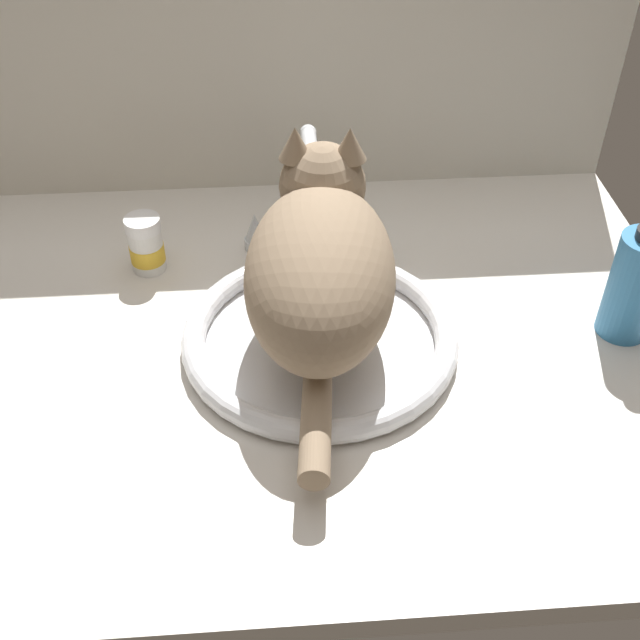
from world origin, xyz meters
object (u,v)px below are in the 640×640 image
faucet (309,205)px  pill_bottle (146,246)px  sink_basin (320,337)px  cat (320,260)px  soap_pump_bottle (635,284)px

faucet → pill_bottle: (-22.09, -2.79, -3.54)cm
sink_basin → faucet: bearing=90.0°
pill_bottle → sink_basin: bearing=-37.9°
cat → pill_bottle: (-22.29, 15.17, -7.61)cm
cat → pill_bottle: size_ratio=5.15×
sink_basin → faucet: 20.87cm
faucet → sink_basin: bearing=-90.0°
sink_basin → cat: 10.30cm
cat → soap_pump_bottle: cat is taller
faucet → cat: 18.42cm
sink_basin → soap_pump_bottle: size_ratio=1.84×
sink_basin → faucet: faucet is taller
sink_basin → cat: (0.20, 2.02, 10.10)cm
faucet → pill_bottle: faucet is taller
pill_bottle → cat: bearing=-34.2°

